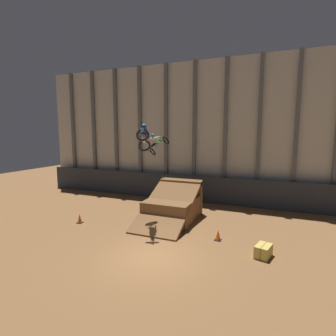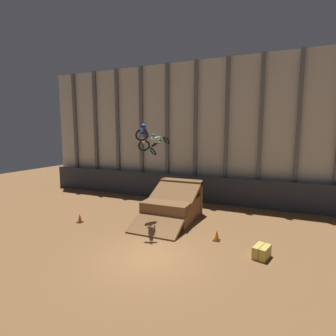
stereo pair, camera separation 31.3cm
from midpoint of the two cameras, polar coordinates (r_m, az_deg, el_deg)
The scene contains 9 objects.
ground_plane at distance 12.68m, azimuth -3.37°, elevation -18.78°, with size 60.00×60.00×0.00m, color brown.
arena_back_wall at distance 21.70m, azimuth 9.76°, elevation 7.74°, with size 32.00×0.40×11.41m.
lower_barrier at distance 21.42m, azimuth 8.97°, elevation -4.69°, with size 31.36×0.20×2.17m.
dirt_ramp at distance 17.52m, azimuth 1.70°, elevation -8.22°, with size 3.03×5.28×2.50m.
rider_bike_left_air at distance 19.83m, azimuth -1.75°, elevation 5.37°, with size 1.61×1.75×1.69m.
rider_bike_right_air at distance 15.24m, azimuth -4.85°, elevation 6.81°, with size 1.33×1.83×1.67m.
traffic_cone_near_ramp at distance 14.48m, azimuth 11.19°, elevation -14.21°, with size 0.36×0.36×0.58m.
traffic_cone_arena_edge at distance 17.72m, azimuth -18.16°, elevation -10.32°, with size 0.36×0.36×0.58m.
hay_bale_trackside at distance 13.24m, azimuth 20.38°, elevation -16.73°, with size 0.81×1.02×0.57m.
Camera 2 is at (5.29, -10.05, 5.65)m, focal length 28.00 mm.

